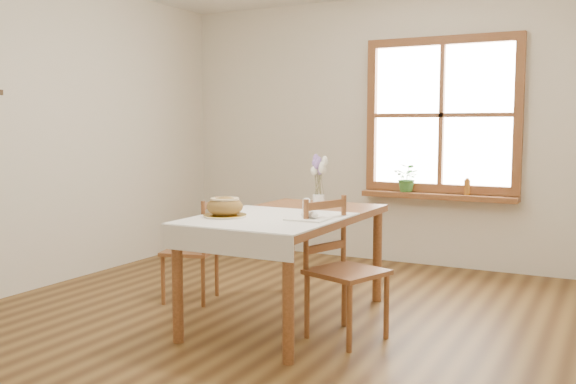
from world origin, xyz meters
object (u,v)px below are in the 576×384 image
object	(u,v)px
dining_table	(288,226)
chair_left	(190,249)
bread_plate	(225,216)
flower_vase	(318,202)
chair_right	(347,270)

from	to	relation	value
dining_table	chair_left	xyz separation A→B (m)	(-0.90, 0.09, -0.27)
bread_plate	dining_table	bearing A→B (deg)	56.19
chair_left	flower_vase	xyz separation A→B (m)	(0.98, 0.25, 0.40)
dining_table	chair_left	size ratio (longest dim) A/B	2.00
dining_table	chair_right	size ratio (longest dim) A/B	1.79
chair_left	bread_plate	world-z (taller)	chair_left
chair_left	bread_plate	xyz separation A→B (m)	(0.64, -0.48, 0.37)
dining_table	chair_left	distance (m)	0.95
chair_left	bread_plate	size ratio (longest dim) A/B	2.89
chair_right	dining_table	bearing A→B (deg)	89.32
chair_right	bread_plate	xyz separation A→B (m)	(-0.78, -0.21, 0.32)
chair_right	flower_vase	distance (m)	0.77
dining_table	flower_vase	bearing A→B (deg)	78.23
chair_right	bread_plate	size ratio (longest dim) A/B	3.23
chair_right	flower_vase	xyz separation A→B (m)	(-0.45, 0.53, 0.35)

